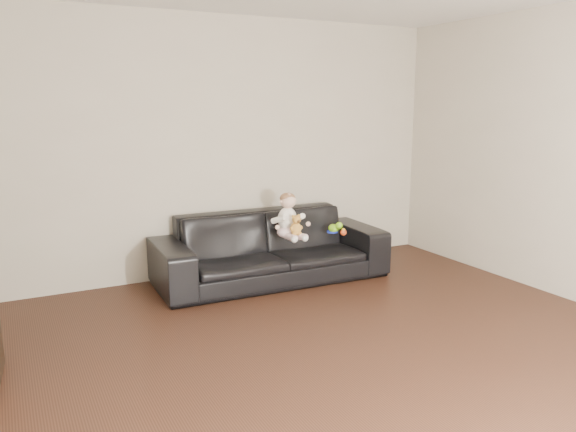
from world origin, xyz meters
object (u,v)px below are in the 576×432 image
baby (289,218)px  toy_blue_disc (332,232)px  teddy_bear (296,225)px  sofa (271,247)px  toy_green (333,228)px  toy_rattle (343,232)px

baby → toy_blue_disc: 0.55m
teddy_bear → sofa: bearing=104.3°
teddy_bear → toy_blue_disc: 0.54m
sofa → baby: 0.35m
sofa → teddy_bear: size_ratio=11.18×
teddy_bear → toy_green: size_ratio=1.62×
teddy_bear → toy_blue_disc: size_ratio=1.80×
sofa → baby: (0.14, -0.12, 0.30)m
toy_rattle → toy_blue_disc: toy_rattle is taller
baby → teddy_bear: 0.14m
teddy_bear → toy_blue_disc: (0.50, 0.15, -0.15)m
toy_green → toy_blue_disc: (-0.01, 0.00, -0.04)m
sofa → toy_blue_disc: (0.65, -0.11, 0.11)m
baby → toy_rattle: 0.58m
teddy_bear → toy_green: bearing=0.7°
toy_blue_disc → baby: bearing=-178.5°
toy_blue_disc → toy_green: bearing=-20.0°
teddy_bear → baby: bearing=79.0°
sofa → toy_blue_disc: size_ratio=20.12×
teddy_bear → toy_green: teddy_bear is taller
baby → toy_rattle: bearing=-24.1°
sofa → teddy_bear: 0.39m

